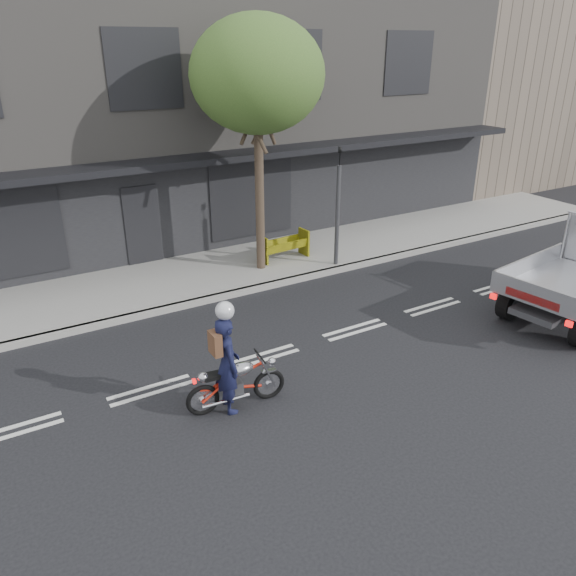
# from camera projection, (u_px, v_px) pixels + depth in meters

# --- Properties ---
(ground) EXTENTS (80.00, 80.00, 0.00)m
(ground) POSITION_uv_depth(u_px,v_px,m) (263.00, 357.00, 11.74)
(ground) COLOR black
(ground) RESTS_ON ground
(sidewalk) EXTENTS (32.00, 3.20, 0.15)m
(sidewalk) POSITION_uv_depth(u_px,v_px,m) (182.00, 279.00, 15.41)
(sidewalk) COLOR gray
(sidewalk) RESTS_ON ground
(kerb) EXTENTS (32.00, 0.20, 0.15)m
(kerb) POSITION_uv_depth(u_px,v_px,m) (205.00, 300.00, 14.15)
(kerb) COLOR gray
(kerb) RESTS_ON ground
(building_main) EXTENTS (26.00, 10.00, 8.00)m
(building_main) POSITION_uv_depth(u_px,v_px,m) (104.00, 108.00, 19.04)
(building_main) COLOR slate
(building_main) RESTS_ON ground
(building_neighbour) EXTENTS (14.00, 10.00, 10.00)m
(building_neighbour) POSITION_uv_depth(u_px,v_px,m) (508.00, 65.00, 27.94)
(building_neighbour) COLOR brown
(building_neighbour) RESTS_ON ground
(street_tree) EXTENTS (3.40, 3.40, 6.74)m
(street_tree) POSITION_uv_depth(u_px,v_px,m) (257.00, 76.00, 13.95)
(street_tree) COLOR #382B21
(street_tree) RESTS_ON ground
(traffic_light_pole) EXTENTS (0.12, 0.12, 3.50)m
(traffic_light_pole) POSITION_uv_depth(u_px,v_px,m) (338.00, 214.00, 15.67)
(traffic_light_pole) COLOR #2D2D30
(traffic_light_pole) RESTS_ON ground
(motorcycle) EXTENTS (1.85, 0.54, 0.96)m
(motorcycle) POSITION_uv_depth(u_px,v_px,m) (236.00, 382.00, 9.99)
(motorcycle) COLOR black
(motorcycle) RESTS_ON ground
(rider) EXTENTS (0.51, 0.70, 1.81)m
(rider) POSITION_uv_depth(u_px,v_px,m) (227.00, 365.00, 9.75)
(rider) COLOR black
(rider) RESTS_ON ground
(construction_barrier) EXTENTS (1.53, 0.71, 0.84)m
(construction_barrier) POSITION_uv_depth(u_px,v_px,m) (288.00, 247.00, 16.32)
(construction_barrier) COLOR #D8D00B
(construction_barrier) RESTS_ON sidewalk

